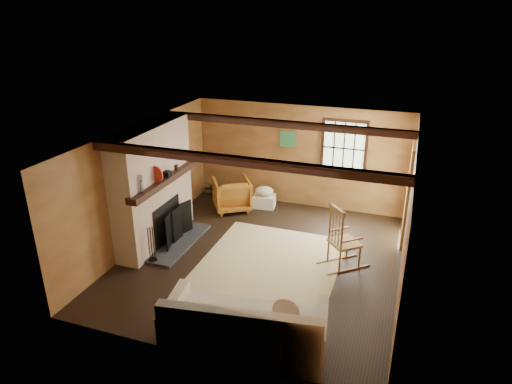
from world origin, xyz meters
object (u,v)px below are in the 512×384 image
at_px(laundry_basket, 264,201).
at_px(sofa, 245,331).
at_px(armchair, 232,194).
at_px(fireplace, 154,190).
at_px(rocking_chair, 343,241).

bearing_deg(laundry_basket, sofa, -74.69).
xyz_separation_m(laundry_basket, armchair, (-0.68, -0.37, 0.23)).
bearing_deg(fireplace, armchair, 66.67).
height_order(sofa, armchair, sofa).
bearing_deg(armchair, fireplace, 33.94).
distance_m(fireplace, armchair, 2.22).
relative_size(sofa, laundry_basket, 4.67).
bearing_deg(laundry_basket, rocking_chair, -43.26).
distance_m(sofa, laundry_basket, 4.89).
bearing_deg(fireplace, laundry_basket, 56.72).
xyz_separation_m(rocking_chair, laundry_basket, (-2.17, 2.04, -0.36)).
distance_m(rocking_chair, sofa, 2.82).
xyz_separation_m(rocking_chair, sofa, (-0.88, -2.67, -0.19)).
height_order(rocking_chair, armchair, rocking_chair).
xyz_separation_m(sofa, armchair, (-1.97, 4.34, 0.06)).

